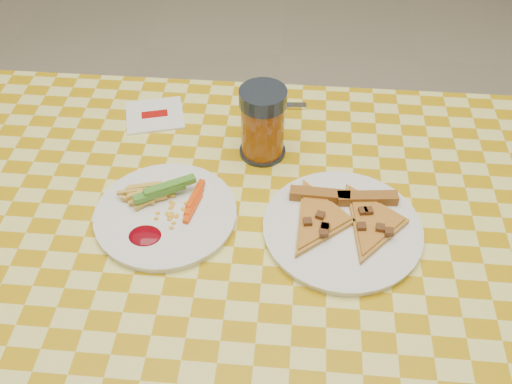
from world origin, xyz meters
TOP-DOWN VIEW (x-y plane):
  - table at (0.00, 0.00)m, footprint 1.28×0.88m
  - plate_left at (-0.13, 0.02)m, footprint 0.30×0.30m
  - plate_right at (0.18, 0.01)m, footprint 0.31×0.31m
  - fries_veggies at (-0.13, 0.03)m, footprint 0.17×0.16m
  - pizza_slices at (0.18, 0.03)m, footprint 0.23×0.22m
  - drink_glass at (0.03, 0.21)m, footprint 0.09×0.09m
  - napkin at (-0.21, 0.30)m, footprint 0.14×0.14m
  - fork at (0.05, 0.36)m, footprint 0.13×0.02m

SIDE VIEW (x-z plane):
  - table at x=0.00m, z-range 0.30..1.06m
  - napkin at x=-0.21m, z-range 0.76..0.76m
  - fork at x=0.05m, z-range 0.76..0.76m
  - plate_left at x=-0.13m, z-range 0.76..0.77m
  - plate_right at x=0.18m, z-range 0.76..0.77m
  - pizza_slices at x=0.18m, z-range 0.76..0.79m
  - fries_veggies at x=-0.13m, z-range 0.76..0.80m
  - drink_glass at x=0.03m, z-range 0.75..0.90m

